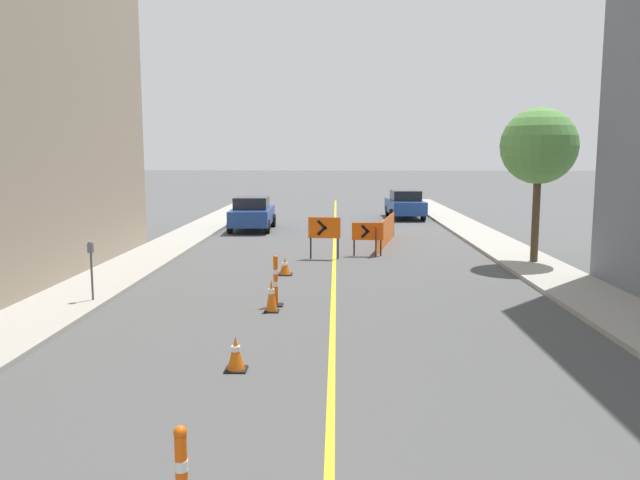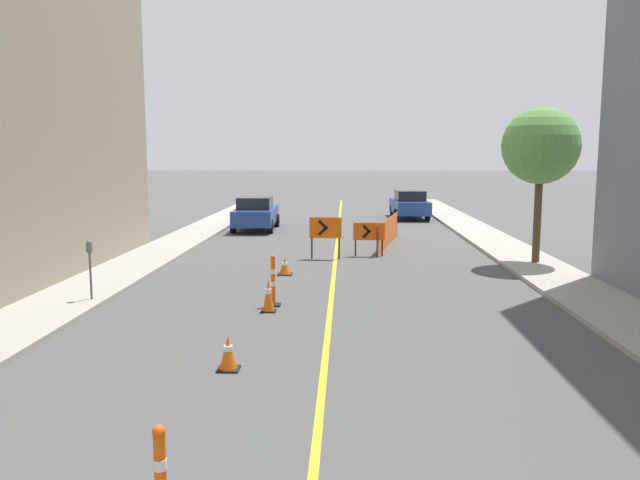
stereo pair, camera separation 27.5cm
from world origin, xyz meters
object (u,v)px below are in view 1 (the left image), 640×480
arrow_barricade_secondary (368,233)px  street_tree_right_near (539,147)px  traffic_cone_third (236,354)px  parked_car_curb_mid (405,204)px  traffic_cone_fifth (285,266)px  arrow_barricade_primary (324,229)px  delineator_post_rear (276,284)px  parking_meter_near_curb (91,259)px  parked_car_curb_near (252,213)px  traffic_cone_fourth (271,296)px

arrow_barricade_secondary → street_tree_right_near: size_ratio=0.24×
traffic_cone_third → parked_car_curb_mid: 25.79m
traffic_cone_fifth → street_tree_right_near: bearing=13.4°
arrow_barricade_primary → delineator_post_rear: bearing=-94.0°
parking_meter_near_curb → parked_car_curb_near: bearing=83.2°
traffic_cone_third → arrow_barricade_primary: arrow_barricade_primary is taller
traffic_cone_third → street_tree_right_near: size_ratio=0.12×
delineator_post_rear → street_tree_right_near: bearing=36.2°
traffic_cone_third → delineator_post_rear: size_ratio=0.48×
traffic_cone_third → parked_car_curb_near: size_ratio=0.13×
traffic_cone_third → parked_car_curb_near: (-2.34, 19.46, 0.51)m
parked_car_curb_near → parked_car_curb_mid: 9.72m
arrow_barricade_secondary → street_tree_right_near: bearing=-18.1°
parked_car_curb_near → parking_meter_near_curb: parked_car_curb_near is taller
traffic_cone_third → parked_car_curb_near: 19.61m
traffic_cone_fifth → parked_car_curb_near: 11.43m
delineator_post_rear → parked_car_curb_mid: parked_car_curb_mid is taller
delineator_post_rear → arrow_barricade_primary: arrow_barricade_primary is taller
arrow_barricade_primary → street_tree_right_near: bearing=-3.9°
parking_meter_near_curb → traffic_cone_fourth: bearing=-7.2°
arrow_barricade_primary → parking_meter_near_curb: 8.65m
traffic_cone_fifth → parked_car_curb_mid: parked_car_curb_mid is taller
delineator_post_rear → traffic_cone_third: bearing=-92.9°
traffic_cone_fifth → arrow_barricade_primary: arrow_barricade_primary is taller
traffic_cone_third → parking_meter_near_curb: (-4.13, 4.45, 0.83)m
traffic_cone_fourth → delineator_post_rear: bearing=85.6°
arrow_barricade_primary → traffic_cone_fourth: bearing=-93.6°
traffic_cone_fourth → arrow_barricade_primary: (1.06, 7.32, 0.65)m
traffic_cone_third → traffic_cone_fourth: 3.91m
parked_car_curb_near → parking_meter_near_curb: size_ratio=3.07×
traffic_cone_fifth → parked_car_curb_mid: size_ratio=0.12×
arrow_barricade_primary → parked_car_curb_near: (-3.58, 8.23, -0.22)m
traffic_cone_fourth → delineator_post_rear: 0.59m
parked_car_curb_mid → arrow_barricade_secondary: bearing=-104.0°
street_tree_right_near → traffic_cone_fifth: bearing=-166.6°
traffic_cone_fifth → arrow_barricade_primary: 3.21m
parked_car_curb_near → traffic_cone_fifth: bearing=-78.9°
parked_car_curb_near → parking_meter_near_curb: bearing=-98.2°
traffic_cone_third → parked_car_curb_mid: parked_car_curb_mid is taller
traffic_cone_fourth → street_tree_right_near: 10.65m
traffic_cone_third → delineator_post_rear: delineator_post_rear is taller
street_tree_right_near → parked_car_curb_near: bearing=138.3°
parking_meter_near_curb → arrow_barricade_primary: bearing=51.6°
traffic_cone_fifth → parked_car_curb_near: (-2.47, 11.14, 0.55)m
arrow_barricade_primary → parking_meter_near_curb: parking_meter_near_curb is taller
arrow_barricade_secondary → parked_car_curb_mid: size_ratio=0.27×
traffic_cone_fifth → street_tree_right_near: 8.89m
traffic_cone_fourth → traffic_cone_fifth: traffic_cone_fourth is taller
parked_car_curb_near → street_tree_right_near: bearing=-43.1°
parked_car_curb_near → parked_car_curb_mid: size_ratio=0.99×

